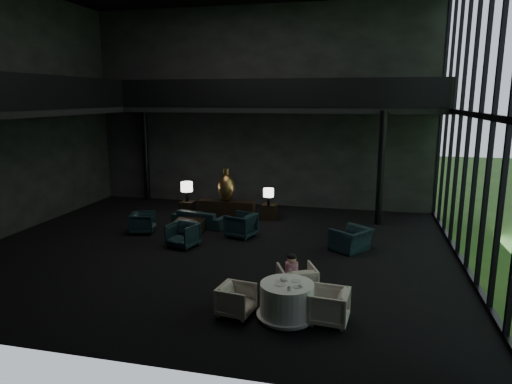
% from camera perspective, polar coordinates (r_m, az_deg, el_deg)
% --- Properties ---
extents(floor, '(14.00, 12.00, 0.02)m').
position_cam_1_polar(floor, '(13.75, -5.17, -7.15)').
color(floor, black).
rests_on(floor, ground).
extents(wall_back, '(14.00, 0.04, 8.00)m').
position_cam_1_polar(wall_back, '(18.80, 0.47, 10.41)').
color(wall_back, black).
rests_on(wall_back, ground).
extents(wall_front, '(14.00, 0.04, 8.00)m').
position_cam_1_polar(wall_front, '(7.59, -20.30, 7.68)').
color(wall_front, black).
rests_on(wall_front, ground).
extents(wall_left, '(0.04, 12.00, 8.00)m').
position_cam_1_polar(wall_left, '(16.64, -29.26, 8.76)').
color(wall_left, black).
rests_on(wall_left, ground).
extents(curtain_wall, '(0.20, 12.00, 8.00)m').
position_cam_1_polar(curtain_wall, '(12.64, 26.29, 8.55)').
color(curtain_wall, black).
rests_on(curtain_wall, ground).
extents(mezzanine_left, '(2.00, 12.00, 0.25)m').
position_cam_1_polar(mezzanine_left, '(15.99, -26.58, 8.95)').
color(mezzanine_left, black).
rests_on(mezzanine_left, wall_left).
extents(mezzanine_back, '(12.00, 2.00, 0.25)m').
position_cam_1_polar(mezzanine_back, '(17.62, 2.96, 10.30)').
color(mezzanine_back, black).
rests_on(mezzanine_back, wall_back).
extents(railing_left, '(0.06, 12.00, 1.00)m').
position_cam_1_polar(railing_left, '(15.36, -23.86, 11.36)').
color(railing_left, black).
rests_on(railing_left, mezzanine_left).
extents(railing_back, '(12.00, 0.06, 1.00)m').
position_cam_1_polar(railing_back, '(16.63, 2.35, 12.29)').
color(railing_back, black).
rests_on(railing_back, mezzanine_back).
extents(column_nw, '(0.24, 0.24, 4.00)m').
position_cam_1_polar(column_nw, '(20.37, -13.62, 4.54)').
color(column_nw, black).
rests_on(column_nw, floor).
extents(column_ne, '(0.24, 0.24, 4.00)m').
position_cam_1_polar(column_ne, '(16.52, 15.34, 2.83)').
color(column_ne, black).
rests_on(column_ne, floor).
extents(console, '(2.10, 0.48, 0.67)m').
position_cam_1_polar(console, '(17.07, -3.68, -2.19)').
color(console, black).
rests_on(console, floor).
extents(bronze_urn, '(0.65, 0.65, 1.21)m').
position_cam_1_polar(bronze_urn, '(16.89, -3.72, 0.61)').
color(bronze_urn, '#B0682D').
rests_on(bronze_urn, console).
extents(side_table_left, '(0.50, 0.50, 0.55)m').
position_cam_1_polar(side_table_left, '(17.69, -8.56, -2.01)').
color(side_table_left, black).
rests_on(side_table_left, floor).
extents(table_lamp_left, '(0.45, 0.45, 0.75)m').
position_cam_1_polar(table_lamp_left, '(17.51, -8.65, 0.56)').
color(table_lamp_left, black).
rests_on(table_lamp_left, side_table_left).
extents(side_table_right, '(0.53, 0.53, 0.58)m').
position_cam_1_polar(side_table_right, '(16.88, 1.72, -2.48)').
color(side_table_right, black).
rests_on(side_table_right, floor).
extents(table_lamp_right, '(0.38, 0.38, 0.63)m').
position_cam_1_polar(table_lamp_right, '(16.49, 1.57, -0.17)').
color(table_lamp_right, black).
rests_on(table_lamp_right, side_table_right).
extents(sofa, '(1.93, 0.93, 0.72)m').
position_cam_1_polar(sofa, '(16.13, -6.98, -2.99)').
color(sofa, black).
rests_on(sofa, floor).
extents(lounge_armchair_west, '(0.86, 0.89, 0.76)m').
position_cam_1_polar(lounge_armchair_west, '(15.65, -13.94, -3.66)').
color(lounge_armchair_west, '#0F282E').
rests_on(lounge_armchair_west, floor).
extents(lounge_armchair_east, '(1.08, 1.12, 0.95)m').
position_cam_1_polar(lounge_armchair_east, '(14.75, -1.92, -3.85)').
color(lounge_armchair_east, black).
rests_on(lounge_armchair_east, floor).
extents(lounge_armchair_south, '(1.00, 0.96, 0.84)m').
position_cam_1_polar(lounge_armchair_south, '(13.96, -9.13, -5.14)').
color(lounge_armchair_south, '#15292F').
rests_on(lounge_armchair_south, floor).
extents(window_armchair, '(1.14, 1.23, 0.90)m').
position_cam_1_polar(window_armchair, '(13.73, 11.80, -5.41)').
color(window_armchair, '#0F353A').
rests_on(window_armchair, floor).
extents(coffee_table, '(1.02, 1.02, 0.42)m').
position_cam_1_polar(coffee_table, '(15.42, -8.39, -4.30)').
color(coffee_table, black).
rests_on(coffee_table, floor).
extents(dining_table, '(1.24, 1.24, 0.75)m').
position_cam_1_polar(dining_table, '(9.59, 3.88, -13.68)').
color(dining_table, white).
rests_on(dining_table, floor).
extents(dining_chair_north, '(1.08, 1.05, 0.87)m').
position_cam_1_polar(dining_chair_north, '(10.49, 5.15, -10.78)').
color(dining_chair_north, silver).
rests_on(dining_chair_north, floor).
extents(dining_chair_east, '(0.76, 0.80, 0.76)m').
position_cam_1_polar(dining_chair_east, '(9.49, 9.11, -13.75)').
color(dining_chair_east, beige).
rests_on(dining_chair_east, floor).
extents(dining_chair_west, '(0.67, 0.70, 0.64)m').
position_cam_1_polar(dining_chair_west, '(9.72, -2.48, -13.34)').
color(dining_chair_west, '#BAB6B4').
rests_on(dining_chair_west, floor).
extents(child, '(0.29, 0.29, 0.61)m').
position_cam_1_polar(child, '(10.28, 4.47, -9.32)').
color(child, beige).
rests_on(child, dining_chair_north).
extents(plate_a, '(0.27, 0.27, 0.01)m').
position_cam_1_polar(plate_a, '(9.36, 3.04, -11.46)').
color(plate_a, white).
rests_on(plate_a, dining_table).
extents(plate_b, '(0.24, 0.24, 0.01)m').
position_cam_1_polar(plate_b, '(9.55, 5.02, -11.00)').
color(plate_b, white).
rests_on(plate_b, dining_table).
extents(saucer, '(0.21, 0.21, 0.01)m').
position_cam_1_polar(saucer, '(9.26, 5.17, -11.75)').
color(saucer, white).
rests_on(saucer, dining_table).
extents(coffee_cup, '(0.11, 0.11, 0.06)m').
position_cam_1_polar(coffee_cup, '(9.25, 5.58, -11.55)').
color(coffee_cup, white).
rests_on(coffee_cup, saucer).
extents(cereal_bowl, '(0.17, 0.17, 0.08)m').
position_cam_1_polar(cereal_bowl, '(9.52, 3.54, -10.82)').
color(cereal_bowl, white).
rests_on(cereal_bowl, dining_table).
extents(cream_pot, '(0.07, 0.07, 0.07)m').
position_cam_1_polar(cream_pot, '(9.11, 4.14, -11.95)').
color(cream_pot, '#99999E').
rests_on(cream_pot, dining_table).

